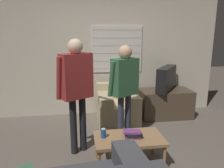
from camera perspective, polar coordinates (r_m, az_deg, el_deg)
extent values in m
plane|color=#665B51|center=(3.20, 0.26, -20.03)|extent=(16.00, 16.00, 0.00)
cube|color=beige|center=(4.72, -3.39, 7.34)|extent=(5.20, 0.06, 2.55)
cube|color=silver|center=(4.72, 1.35, 9.03)|extent=(1.07, 0.02, 0.98)
cube|color=#A4A099|center=(4.75, 1.35, 4.12)|extent=(1.05, 0.00, 0.01)
cube|color=#A4A099|center=(4.73, 1.36, 6.07)|extent=(1.05, 0.00, 0.01)
cube|color=#A4A099|center=(4.71, 1.37, 8.03)|extent=(1.05, 0.00, 0.01)
cube|color=#A4A099|center=(4.70, 1.38, 10.01)|extent=(1.05, 0.00, 0.01)
cube|color=#A4A099|center=(4.69, 1.39, 11.99)|extent=(1.05, 0.00, 0.01)
cube|color=#A4A099|center=(4.69, 1.40, 13.97)|extent=(1.05, 0.00, 0.01)
cube|color=#C6B289|center=(4.42, 1.43, -7.35)|extent=(0.78, 0.85, 0.41)
cube|color=#C6B289|center=(4.61, 0.76, -1.64)|extent=(0.77, 0.21, 0.33)
cube|color=#C6B289|center=(4.38, 4.87, -3.50)|extent=(0.25, 0.84, 0.18)
cube|color=#C6B289|center=(4.29, -2.03, -3.82)|extent=(0.25, 0.84, 0.18)
cube|color=#9E754C|center=(3.00, 4.42, -13.99)|extent=(0.92, 0.53, 0.04)
cylinder|color=#9E754C|center=(3.23, -4.11, -15.89)|extent=(0.04, 0.04, 0.37)
cylinder|color=#9E754C|center=(3.39, 10.67, -14.68)|extent=(0.04, 0.04, 0.37)
cylinder|color=#9E754C|center=(2.85, -3.39, -20.27)|extent=(0.04, 0.04, 0.37)
cylinder|color=#9E754C|center=(3.02, 13.55, -18.53)|extent=(0.04, 0.04, 0.37)
cube|color=#4C3D2D|center=(4.80, 13.67, -4.92)|extent=(1.07, 0.59, 0.58)
cube|color=black|center=(4.67, 14.03, 1.37)|extent=(0.66, 0.79, 0.49)
cube|color=black|center=(4.69, 12.81, 1.50)|extent=(0.44, 0.58, 0.40)
cylinder|color=black|center=(3.29, -10.03, -10.89)|extent=(0.10, 0.10, 0.85)
cylinder|color=black|center=(3.36, -7.63, -10.28)|extent=(0.10, 0.10, 0.85)
cube|color=maroon|center=(3.10, -9.29, 2.04)|extent=(0.48, 0.39, 0.63)
sphere|color=beige|center=(3.05, -9.58, 9.66)|extent=(0.21, 0.21, 0.21)
cylinder|color=maroon|center=(3.04, -13.67, 1.40)|extent=(0.14, 0.17, 0.61)
cylinder|color=maroon|center=(3.44, -8.29, 6.76)|extent=(0.36, 0.56, 0.22)
cube|color=black|center=(3.70, -10.53, 5.97)|extent=(0.06, 0.07, 0.13)
cylinder|color=#33384C|center=(3.61, 2.30, -8.99)|extent=(0.10, 0.10, 0.78)
cylinder|color=#33384C|center=(3.71, 4.13, -8.40)|extent=(0.10, 0.10, 0.78)
cube|color=#336642|center=(3.47, 3.38, 1.88)|extent=(0.48, 0.39, 0.59)
sphere|color=tan|center=(3.41, 3.46, 8.32)|extent=(0.22, 0.22, 0.22)
cylinder|color=#336642|center=(3.35, -0.14, 1.28)|extent=(0.14, 0.17, 0.56)
cylinder|color=#336642|center=(3.78, 3.67, 4.63)|extent=(0.32, 0.48, 0.35)
cube|color=white|center=(3.98, 1.33, 2.96)|extent=(0.08, 0.10, 0.12)
cube|color=#75387F|center=(2.98, 5.42, -13.33)|extent=(0.23, 0.18, 0.03)
cube|color=black|center=(2.96, 5.67, -12.76)|extent=(0.20, 0.16, 0.04)
cube|color=#75387F|center=(2.93, 5.24, -12.30)|extent=(0.25, 0.17, 0.02)
cylinder|color=#194C9E|center=(2.94, -2.27, -12.75)|extent=(0.07, 0.07, 0.12)
cylinder|color=silver|center=(2.91, -2.28, -11.64)|extent=(0.06, 0.06, 0.00)
cube|color=black|center=(3.12, 4.90, -12.21)|extent=(0.10, 0.13, 0.02)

